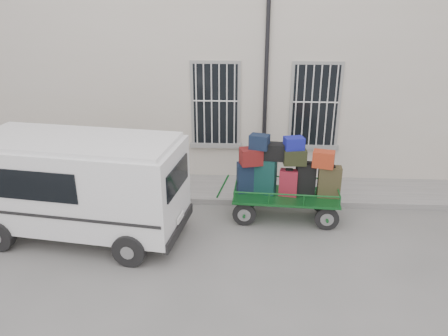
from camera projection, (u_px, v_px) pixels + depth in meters
name	position (u px, v px, depth m)	size (l,w,h in m)	color
ground	(224.00, 232.00, 9.99)	(80.00, 80.00, 0.00)	#60605B
building	(234.00, 63.00, 13.97)	(24.00, 5.15, 6.00)	beige
sidewalk	(229.00, 189.00, 12.00)	(24.00, 1.70, 0.15)	slate
luggage_cart	(284.00, 177.00, 10.21)	(2.92, 1.26, 2.09)	black
van	(79.00, 181.00, 9.39)	(4.75, 2.55, 2.28)	white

